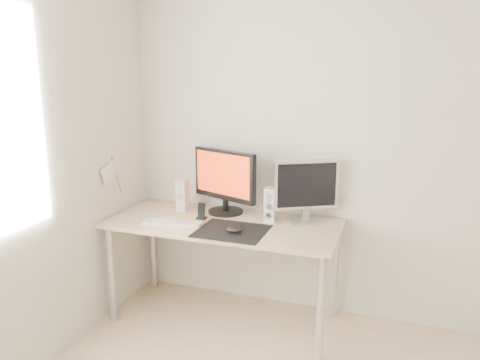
# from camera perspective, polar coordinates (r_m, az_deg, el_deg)

# --- Properties ---
(wall_back) EXTENTS (3.50, 0.00, 3.50)m
(wall_back) POSITION_cam_1_polar(r_m,az_deg,el_deg) (3.28, 15.67, 3.94)
(wall_back) COLOR silver
(wall_back) RESTS_ON ground
(mousepad) EXTENTS (0.45, 0.40, 0.00)m
(mousepad) POSITION_cam_1_polar(r_m,az_deg,el_deg) (3.06, -0.98, -6.22)
(mousepad) COLOR black
(mousepad) RESTS_ON desk
(mouse) EXTENTS (0.11, 0.06, 0.04)m
(mouse) POSITION_cam_1_polar(r_m,az_deg,el_deg) (3.02, -0.83, -6.06)
(mouse) COLOR black
(mouse) RESTS_ON mousepad
(desk) EXTENTS (1.60, 0.70, 0.73)m
(desk) POSITION_cam_1_polar(r_m,az_deg,el_deg) (3.27, -2.03, -6.40)
(desk) COLOR #D1B587
(desk) RESTS_ON ground
(main_monitor) EXTENTS (0.53, 0.34, 0.47)m
(main_monitor) POSITION_cam_1_polar(r_m,az_deg,el_deg) (3.38, -1.89, 0.10)
(main_monitor) COLOR black
(main_monitor) RESTS_ON desk
(second_monitor) EXTENTS (0.41, 0.26, 0.43)m
(second_monitor) POSITION_cam_1_polar(r_m,az_deg,el_deg) (3.21, 8.05, -0.96)
(second_monitor) COLOR #B8B8BB
(second_monitor) RESTS_ON desk
(speaker_left) EXTENTS (0.08, 0.09, 0.24)m
(speaker_left) POSITION_cam_1_polar(r_m,az_deg,el_deg) (3.49, -7.01, -1.86)
(speaker_left) COLOR silver
(speaker_left) RESTS_ON desk
(speaker_right) EXTENTS (0.08, 0.09, 0.24)m
(speaker_right) POSITION_cam_1_polar(r_m,az_deg,el_deg) (3.23, 3.75, -3.02)
(speaker_right) COLOR silver
(speaker_right) RESTS_ON desk
(keyboard) EXTENTS (0.43, 0.16, 0.02)m
(keyboard) POSITION_cam_1_polar(r_m,az_deg,el_deg) (3.23, -8.25, -5.19)
(keyboard) COLOR silver
(keyboard) RESTS_ON desk
(phone_dock) EXTENTS (0.07, 0.06, 0.12)m
(phone_dock) POSITION_cam_1_polar(r_m,az_deg,el_deg) (3.31, -4.72, -4.17)
(phone_dock) COLOR black
(phone_dock) RESTS_ON desk
(pennant) EXTENTS (0.01, 0.23, 0.29)m
(pennant) POSITION_cam_1_polar(r_m,az_deg,el_deg) (3.41, -15.42, 0.84)
(pennant) COLOR #A57F54
(pennant) RESTS_ON wall_left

